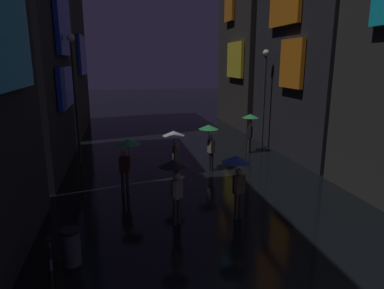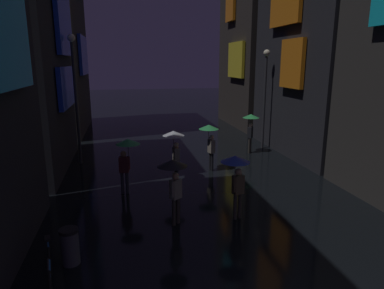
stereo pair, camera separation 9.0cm
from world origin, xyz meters
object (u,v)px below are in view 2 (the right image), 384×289
object	(u,v)px
streetlamp_right_far	(265,88)
bicycle_parked_at_storefront	(50,272)
trash_bin	(70,246)
pedestrian_far_right_black	(173,174)
streetlamp_left_far	(75,86)
pedestrian_foreground_left_clear	(174,142)
pedestrian_midstreet_centre_green	(210,135)
pedestrian_midstreet_left_green	(127,151)
pedestrian_near_crossing_blue	(236,169)
pedestrian_foreground_right_green	(251,123)

from	to	relation	value
streetlamp_right_far	bicycle_parked_at_storefront	bearing A→B (deg)	-131.19
trash_bin	pedestrian_far_right_black	bearing A→B (deg)	27.79
streetlamp_left_far	streetlamp_right_far	xyz separation A→B (m)	(10.00, 1.13, -0.32)
pedestrian_foreground_left_clear	trash_bin	size ratio (longest dim) A/B	2.28
bicycle_parked_at_storefront	streetlamp_left_far	bearing A→B (deg)	92.31
pedestrian_midstreet_centre_green	streetlamp_right_far	bearing A→B (deg)	40.24
pedestrian_foreground_left_clear	trash_bin	world-z (taller)	pedestrian_foreground_left_clear
bicycle_parked_at_storefront	pedestrian_midstreet_centre_green	bearing A→B (deg)	53.67
pedestrian_midstreet_left_green	trash_bin	bearing A→B (deg)	-108.65
pedestrian_foreground_left_clear	bicycle_parked_at_storefront	distance (m)	7.59
pedestrian_midstreet_left_green	streetlamp_left_far	distance (m)	5.43
pedestrian_midstreet_left_green	bicycle_parked_at_storefront	world-z (taller)	pedestrian_midstreet_left_green
pedestrian_midstreet_centre_green	trash_bin	world-z (taller)	pedestrian_midstreet_centre_green
pedestrian_near_crossing_blue	trash_bin	distance (m)	5.13
pedestrian_foreground_left_clear	pedestrian_midstreet_centre_green	size ratio (longest dim) A/B	1.00
pedestrian_foreground_left_clear	pedestrian_midstreet_left_green	distance (m)	2.25
pedestrian_near_crossing_blue	bicycle_parked_at_storefront	bearing A→B (deg)	-154.65
pedestrian_far_right_black	bicycle_parked_at_storefront	world-z (taller)	pedestrian_far_right_black
pedestrian_far_right_black	pedestrian_foreground_right_green	distance (m)	9.50
pedestrian_midstreet_centre_green	streetlamp_left_far	bearing A→B (deg)	158.73
streetlamp_right_far	pedestrian_midstreet_centre_green	bearing A→B (deg)	-139.76
streetlamp_left_far	pedestrian_near_crossing_blue	bearing A→B (deg)	-53.79
pedestrian_near_crossing_blue	streetlamp_left_far	distance (m)	9.47
streetlamp_left_far	pedestrian_foreground_left_clear	bearing A→B (deg)	-39.07
pedestrian_foreground_right_green	streetlamp_right_far	xyz separation A→B (m)	(1.08, 0.79, 1.79)
pedestrian_foreground_left_clear	pedestrian_foreground_right_green	xyz separation A→B (m)	(4.76, 3.71, 0.00)
pedestrian_far_right_black	streetlamp_right_far	size ratio (longest dim) A/B	0.38
pedestrian_midstreet_centre_green	bicycle_parked_at_storefront	world-z (taller)	pedestrian_midstreet_centre_green
pedestrian_midstreet_left_green	pedestrian_foreground_left_clear	bearing A→B (deg)	29.58
pedestrian_midstreet_centre_green	pedestrian_far_right_black	distance (m)	5.70
pedestrian_midstreet_centre_green	pedestrian_far_right_black	world-z (taller)	same
pedestrian_midstreet_centre_green	pedestrian_midstreet_left_green	size ratio (longest dim) A/B	1.00
pedestrian_midstreet_centre_green	streetlamp_left_far	size ratio (longest dim) A/B	0.35
pedestrian_foreground_left_clear	pedestrian_far_right_black	world-z (taller)	same
pedestrian_midstreet_left_green	pedestrian_near_crossing_blue	bearing A→B (deg)	-42.37
pedestrian_midstreet_centre_green	pedestrian_foreground_left_clear	bearing A→B (deg)	-149.03
pedestrian_midstreet_left_green	pedestrian_midstreet_centre_green	bearing A→B (deg)	30.25
pedestrian_foreground_left_clear	pedestrian_midstreet_left_green	xyz separation A→B (m)	(-1.96, -1.11, 0.00)
pedestrian_midstreet_left_green	pedestrian_near_crossing_blue	xyz separation A→B (m)	(3.25, -2.96, 0.00)
pedestrian_far_right_black	trash_bin	distance (m)	3.39
bicycle_parked_at_storefront	streetlamp_left_far	distance (m)	10.42
pedestrian_far_right_black	streetlamp_left_far	world-z (taller)	streetlamp_left_far
pedestrian_foreground_right_green	bicycle_parked_at_storefront	size ratio (longest dim) A/B	1.18
pedestrian_foreground_left_clear	pedestrian_midstreet_left_green	bearing A→B (deg)	-150.42
bicycle_parked_at_storefront	trash_bin	size ratio (longest dim) A/B	1.93
bicycle_parked_at_storefront	trash_bin	world-z (taller)	bicycle_parked_at_storefront
bicycle_parked_at_storefront	streetlamp_right_far	bearing A→B (deg)	48.81
pedestrian_foreground_right_green	trash_bin	world-z (taller)	pedestrian_foreground_right_green
pedestrian_foreground_left_clear	pedestrian_midstreet_left_green	size ratio (longest dim) A/B	1.00
pedestrian_far_right_black	pedestrian_foreground_right_green	world-z (taller)	same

